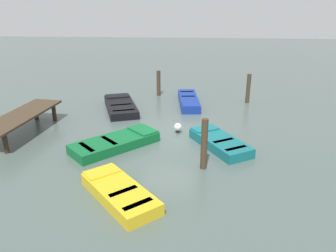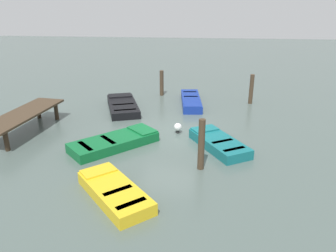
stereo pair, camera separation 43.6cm
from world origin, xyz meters
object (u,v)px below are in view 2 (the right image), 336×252
Objects in this scene: mooring_piling_far_right at (162,83)px; mooring_piling_far_left at (201,145)px; rowboat_yellow at (114,192)px; rowboat_teal at (219,143)px; mooring_piling_near_right at (251,89)px; dock_segment at (23,116)px; rowboat_green at (115,142)px; rowboat_blue at (191,101)px; marker_buoy at (178,127)px; rowboat_black at (123,106)px.

mooring_piling_far_right is 0.83× the size of mooring_piling_far_left.
rowboat_teal is at bearing -80.26° from rowboat_yellow.
mooring_piling_far_right is (1.22, 5.45, -0.07)m from mooring_piling_near_right.
dock_segment is 1.54× the size of rowboat_teal.
rowboat_green is 6.95m from rowboat_blue.
mooring_piling_far_right reaches higher than marker_buoy.
mooring_piling_near_right is 1.08× the size of mooring_piling_far_right.
rowboat_green is at bearing 172.87° from mooring_piling_far_right.
mooring_piling_far_left reaches higher than mooring_piling_far_right.
dock_segment reaches higher than rowboat_black.
rowboat_yellow is 1.94× the size of mooring_piling_far_right.
mooring_piling_far_left is at bearing -68.15° from rowboat_green.
rowboat_yellow is at bearing -120.21° from rowboat_green.
mooring_piling_near_right is 3.61× the size of marker_buoy.
rowboat_black is at bearing 104.67° from mooring_piling_near_right.
rowboat_black is 4.01m from rowboat_blue.
rowboat_teal is at bearing -88.29° from dock_segment.
mooring_piling_far_right is at bearing -138.07° from rowboat_blue.
dock_segment is at bearing 141.36° from mooring_piling_far_right.
mooring_piling_near_right is at bearing -68.12° from rowboat_yellow.
marker_buoy is (1.76, -2.52, 0.07)m from rowboat_green.
rowboat_yellow is 1.79× the size of mooring_piling_near_right.
rowboat_blue is at bearing -52.04° from rowboat_yellow.
rowboat_teal is at bearing 7.46° from rowboat_blue.
mooring_piling_far_right is at bearing 13.45° from marker_buoy.
rowboat_teal is 1.68× the size of mooring_piling_far_left.
mooring_piling_far_left reaches higher than rowboat_yellow.
rowboat_yellow is 1.61× the size of mooring_piling_far_left.
mooring_piling_near_right is (6.86, -6.46, 0.65)m from rowboat_green.
dock_segment is at bearing 95.13° from marker_buoy.
mooring_piling_near_right is 5.58m from mooring_piling_far_right.
dock_segment is 4.73m from rowboat_green.
rowboat_green is 8.17m from mooring_piling_far_right.
mooring_piling_near_right reaches higher than rowboat_black.
rowboat_teal is 1.04× the size of rowboat_yellow.
mooring_piling_far_right reaches higher than rowboat_blue.
mooring_piling_far_right is at bearing 38.52° from rowboat_green.
rowboat_teal is 2.19m from mooring_piling_far_left.
rowboat_green is 1.88× the size of mooring_piling_far_left.
rowboat_yellow is 3.52m from mooring_piling_far_left.
mooring_piling_near_right is 0.90× the size of mooring_piling_far_left.
mooring_piling_far_left is (2.18, -2.66, 0.75)m from rowboat_yellow.
rowboat_teal is 1.87× the size of mooring_piling_near_right.
mooring_piling_near_right reaches higher than rowboat_yellow.
marker_buoy is at bearing -11.09° from rowboat_blue.
mooring_piling_far_right is at bearing 15.04° from mooring_piling_far_left.
dock_segment is 5.38m from rowboat_black.
mooring_piling_far_right is 6.52m from marker_buoy.
mooring_piling_far_left reaches higher than rowboat_green.
rowboat_blue is at bearing -132.52° from mooring_piling_far_right.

